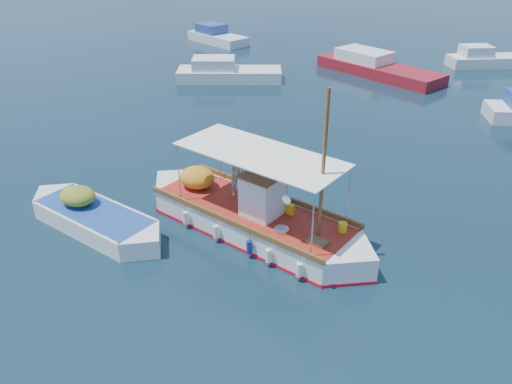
% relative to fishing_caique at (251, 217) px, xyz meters
% --- Properties ---
extents(ground, '(160.00, 160.00, 0.00)m').
position_rel_fishing_caique_xyz_m(ground, '(0.54, 0.51, -0.54)').
color(ground, black).
rests_on(ground, ground).
extents(fishing_caique, '(9.68, 4.55, 6.12)m').
position_rel_fishing_caique_xyz_m(fishing_caique, '(0.00, 0.00, 0.00)').
color(fishing_caique, white).
rests_on(fishing_caique, ground).
extents(dinghy, '(6.54, 2.92, 1.64)m').
position_rel_fishing_caique_xyz_m(dinghy, '(-5.41, -2.11, -0.19)').
color(dinghy, white).
rests_on(dinghy, ground).
extents(bg_boat_nw, '(7.66, 5.01, 1.80)m').
position_rel_fishing_caique_xyz_m(bg_boat_nw, '(-9.34, 17.24, -0.04)').
color(bg_boat_nw, silver).
rests_on(bg_boat_nw, ground).
extents(bg_boat_n, '(9.91, 6.83, 1.80)m').
position_rel_fishing_caique_xyz_m(bg_boat_n, '(0.15, 22.85, -0.04)').
color(bg_boat_n, maroon).
rests_on(bg_boat_n, ground).
extents(bg_boat_far_w, '(6.68, 4.71, 1.80)m').
position_rel_fishing_caique_xyz_m(bg_boat_far_w, '(-15.56, 28.04, -0.04)').
color(bg_boat_far_w, silver).
rests_on(bg_boat_far_w, ground).
extents(bg_boat_far_n, '(5.82, 4.34, 1.80)m').
position_rel_fishing_caique_xyz_m(bg_boat_far_n, '(7.37, 28.43, -0.04)').
color(bg_boat_far_n, silver).
rests_on(bg_boat_far_n, ground).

